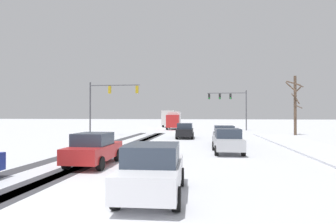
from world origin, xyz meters
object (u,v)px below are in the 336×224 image
Objects in this scene: bare_tree_sidewalk_far at (295,103)px; car_black_lead at (185,131)px; traffic_signal_near_left at (107,97)px; car_white_fifth at (153,170)px; bus_oncoming at (172,117)px; traffic_signal_far_right at (230,101)px; car_silver_third at (228,141)px; car_red_fourth at (94,149)px; box_truck_delivery at (174,120)px; car_grey_second at (224,135)px.

car_black_lead is at bearing -154.45° from bare_tree_sidewalk_far.
traffic_signal_near_left is 1.56× the size of car_white_fifth.
traffic_signal_near_left is 10.60m from car_black_lead.
bare_tree_sidewalk_far is at bearing 9.86° from traffic_signal_near_left.
traffic_signal_near_left is 27.48m from bus_oncoming.
traffic_signal_far_right is 17.83m from car_black_lead.
bare_tree_sidewalk_far is at bearing 61.08° from car_silver_third.
car_red_fourth is 0.37× the size of bus_oncoming.
traffic_signal_far_right reaches higher than car_red_fourth.
traffic_signal_far_right is at bearing 68.95° from car_black_lead.
box_truck_delivery is (-3.34, 18.56, 0.82)m from car_black_lead.
traffic_signal_near_left is 19.24m from car_silver_third.
car_white_fifth is 30.38m from bare_tree_sidewalk_far.
car_black_lead and car_white_fifth have the same top height.
bare_tree_sidewalk_far is (18.31, -23.00, 2.05)m from bus_oncoming.
bus_oncoming reaches higher than car_red_fourth.
traffic_signal_near_left is 17.62m from box_truck_delivery.
bus_oncoming reaches higher than car_white_fifth.
car_white_fifth is 0.56× the size of box_truck_delivery.
car_black_lead is 1.00× the size of car_silver_third.
bus_oncoming is at bearing 102.13° from car_silver_third.
bus_oncoming is (-5.07, 29.33, 1.18)m from car_black_lead.
car_black_lead is 16.71m from car_red_fourth.
bus_oncoming reaches higher than car_silver_third.
traffic_signal_far_right is 1.57× the size of car_black_lead.
traffic_signal_far_right is at bearing 125.26° from bare_tree_sidewalk_far.
car_black_lead is at bearing 78.45° from car_red_fourth.
car_white_fifth is (3.91, -4.72, 0.00)m from car_red_fourth.
traffic_signal_near_left is 0.59× the size of bus_oncoming.
car_silver_third is (-2.63, -27.30, -3.98)m from traffic_signal_far_right.
car_silver_third is 1.01× the size of car_red_fourth.
car_white_fifth is at bearing -50.41° from car_red_fourth.
bare_tree_sidewalk_far reaches higher than traffic_signal_near_left.
traffic_signal_far_right is 27.72m from car_silver_third.
box_truck_delivery reaches higher than car_white_fifth.
traffic_signal_far_right reaches higher than car_grey_second.
car_white_fifth is at bearing -83.63° from bus_oncoming.
traffic_signal_far_right is 17.54m from bus_oncoming.
car_red_fourth is at bearing -87.84° from bus_oncoming.
car_silver_third is (-0.09, -4.80, 0.00)m from car_grey_second.
car_red_fourth is 6.13m from car_white_fifth.
bus_oncoming is at bearing 103.85° from car_grey_second.
car_grey_second and car_white_fifth have the same top height.
car_grey_second is 36.70m from bus_oncoming.
bus_oncoming is at bearing 99.80° from car_black_lead.
car_grey_second is 4.80m from car_silver_third.
traffic_signal_far_right is 12.14m from bare_tree_sidewalk_far.
car_white_fifth is 0.57× the size of bare_tree_sidewalk_far.
car_red_fourth is at bearing 129.59° from car_white_fifth.
bare_tree_sidewalk_far reaches higher than bus_oncoming.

